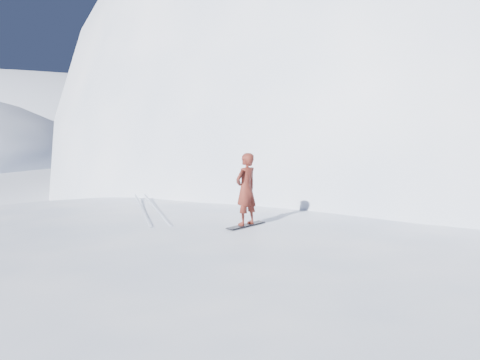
# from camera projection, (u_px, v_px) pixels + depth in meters

# --- Properties ---
(ground) EXTENTS (400.00, 400.00, 0.00)m
(ground) POSITION_uv_depth(u_px,v_px,m) (169.00, 348.00, 10.61)
(ground) COLOR white
(ground) RESTS_ON ground
(near_ridge) EXTENTS (36.00, 28.00, 4.80)m
(near_ridge) POSITION_uv_depth(u_px,v_px,m) (203.00, 298.00, 13.71)
(near_ridge) COLOR white
(near_ridge) RESTS_ON ground
(summit_peak) EXTENTS (60.00, 56.00, 56.00)m
(summit_peak) POSITION_uv_depth(u_px,v_px,m) (429.00, 186.00, 39.58)
(summit_peak) COLOR white
(summit_peak) RESTS_ON ground
(peak_shoulder) EXTENTS (28.00, 24.00, 18.00)m
(peak_shoulder) POSITION_uv_depth(u_px,v_px,m) (315.00, 201.00, 31.80)
(peak_shoulder) COLOR white
(peak_shoulder) RESTS_ON ground
(wind_bumps) EXTENTS (16.00, 14.40, 1.00)m
(wind_bumps) POSITION_uv_depth(u_px,v_px,m) (147.00, 313.00, 12.60)
(wind_bumps) COLOR white
(wind_bumps) RESTS_ON ground
(snowboard) EXTENTS (1.18, 1.00, 0.02)m
(snowboard) POSITION_uv_depth(u_px,v_px,m) (246.00, 225.00, 12.37)
(snowboard) COLOR black
(snowboard) RESTS_ON near_ridge
(snowboarder) EXTENTS (0.83, 0.79, 1.90)m
(snowboarder) POSITION_uv_depth(u_px,v_px,m) (246.00, 189.00, 12.26)
(snowboarder) COLOR maroon
(snowboarder) RESTS_ON snowboard
(board_tracks) EXTENTS (1.33, 5.96, 0.04)m
(board_tracks) POSITION_uv_depth(u_px,v_px,m) (149.00, 207.00, 15.09)
(board_tracks) COLOR silver
(board_tracks) RESTS_ON ground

